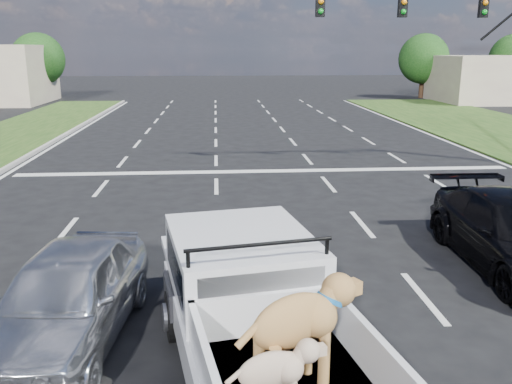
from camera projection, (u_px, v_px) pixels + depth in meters
ground at (322, 301)px, 9.09m from camera, size 160.00×160.00×0.00m
road_markings at (278, 197)px, 15.41m from camera, size 17.75×60.00×0.01m
traffic_signal at (475, 30)px, 18.51m from camera, size 9.11×0.31×7.00m
tree_far_c at (38, 59)px, 43.75m from camera, size 4.20×4.20×5.40m
tree_far_d at (424, 59)px, 46.02m from camera, size 4.20×4.20×5.40m
pickup_truck at (260, 326)px, 6.41m from camera, size 2.75×5.45×1.95m
silver_sedan at (67, 296)px, 7.68m from camera, size 2.07×4.24×1.39m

